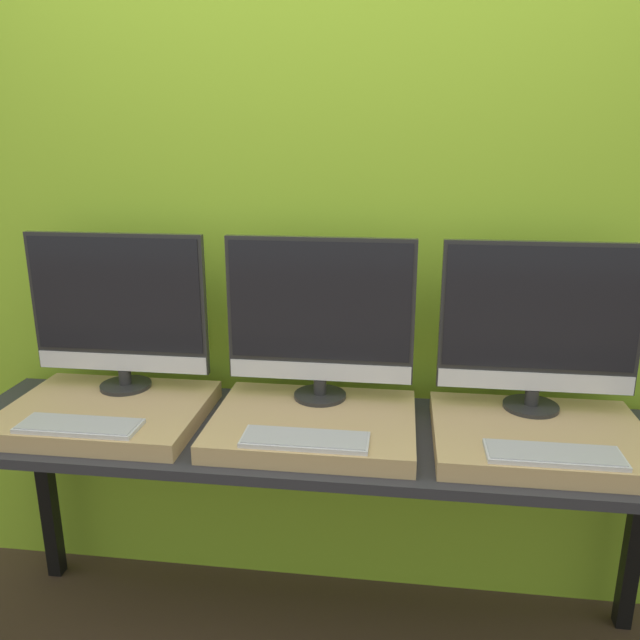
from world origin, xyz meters
TOP-DOWN VIEW (x-y plane):
  - wall_back at (0.00, 0.64)m, footprint 8.00×0.04m
  - workbench at (0.00, 0.28)m, footprint 2.18×0.57m
  - wooden_riser_left at (-0.64, 0.27)m, footprint 0.59×0.46m
  - monitor_left at (-0.64, 0.41)m, footprint 0.57×0.16m
  - keyboard_left at (-0.64, 0.11)m, footprint 0.34×0.12m
  - wooden_riser_center at (0.00, 0.27)m, footprint 0.59×0.46m
  - monitor_center at (0.00, 0.41)m, footprint 0.57×0.16m
  - keyboard_center at (0.00, 0.11)m, footprint 0.34×0.12m
  - wooden_riser_right at (0.64, 0.27)m, footprint 0.59×0.46m
  - monitor_right at (0.64, 0.41)m, footprint 0.57×0.16m
  - keyboard_right at (0.64, 0.11)m, footprint 0.34×0.12m

SIDE VIEW (x-z plane):
  - workbench at x=0.00m, z-range 0.31..1.08m
  - wooden_riser_left at x=-0.64m, z-range 0.77..0.82m
  - wooden_riser_center at x=0.00m, z-range 0.77..0.82m
  - wooden_riser_right at x=0.64m, z-range 0.77..0.82m
  - keyboard_left at x=-0.64m, z-range 0.82..0.84m
  - keyboard_center at x=0.00m, z-range 0.82..0.84m
  - keyboard_right at x=0.64m, z-range 0.82..0.84m
  - monitor_left at x=-0.64m, z-range 0.84..1.34m
  - monitor_center at x=0.00m, z-range 0.84..1.34m
  - monitor_right at x=0.64m, z-range 0.84..1.34m
  - wall_back at x=0.00m, z-range 0.00..2.60m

